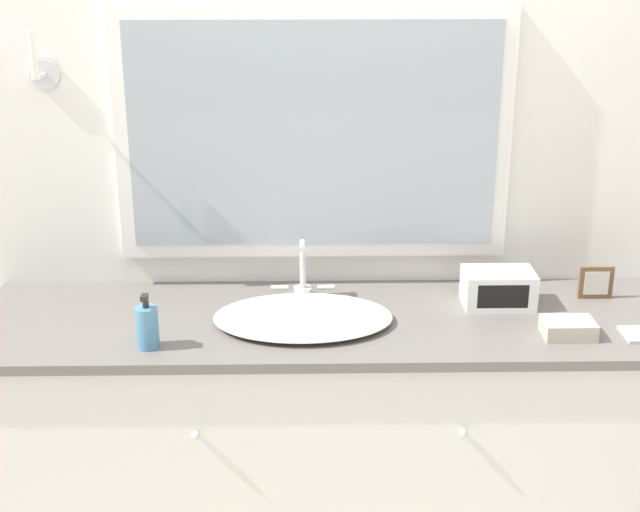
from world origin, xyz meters
TOP-DOWN VIEW (x-y plane):
  - wall_back at (-0.00, 0.68)m, footprint 8.00×0.18m
  - vanity_counter at (0.00, 0.35)m, footprint 2.14×0.62m
  - sink_basin at (-0.07, 0.32)m, footprint 0.54×0.42m
  - soap_bottle at (-0.51, 0.15)m, footprint 0.06×0.06m
  - appliance_box at (0.54, 0.44)m, footprint 0.22×0.14m
  - picture_frame at (0.86, 0.49)m, footprint 0.11×0.01m
  - hand_towel_near_sink at (0.69, 0.20)m, footprint 0.15×0.11m

SIDE VIEW (x-z plane):
  - vanity_counter at x=0.00m, z-range 0.00..0.91m
  - sink_basin at x=-0.07m, z-range 0.83..1.03m
  - hand_towel_near_sink at x=0.69m, z-range 0.91..0.96m
  - picture_frame at x=0.86m, z-range 0.91..1.02m
  - appliance_box at x=0.54m, z-range 0.91..1.02m
  - soap_bottle at x=-0.51m, z-range 0.89..1.06m
  - wall_back at x=0.00m, z-range 0.00..2.55m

